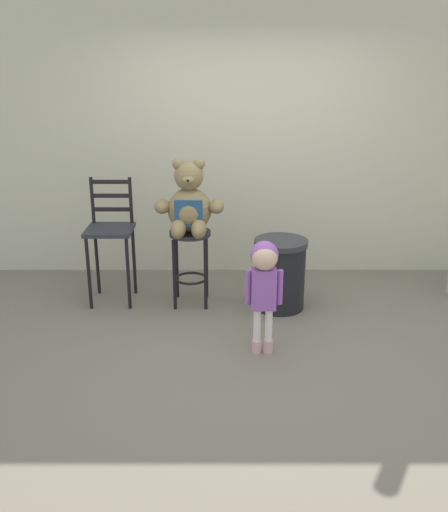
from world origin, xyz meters
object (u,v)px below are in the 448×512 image
Objects in this scene: teddy_bear at (190,206)px; trash_bin at (280,274)px; child_walking at (264,274)px; bar_chair_empty at (111,234)px; bar_stool_with_teddy at (191,252)px.

trash_bin is at bearing -4.36° from teddy_bear.
teddy_bear reaches higher than child_walking.
teddy_bear is 0.57× the size of bar_chair_empty.
child_walking is (0.61, -0.95, 0.16)m from bar_stool_with_teddy.
teddy_bear is 0.81m from bar_chair_empty.
bar_chair_empty is (-0.74, 0.11, -0.30)m from teddy_bear.
child_walking is at bearing -56.38° from teddy_bear.
child_walking is 0.79× the size of bar_chair_empty.
teddy_bear is at bearing -8.77° from bar_chair_empty.
bar_chair_empty is (-0.74, 0.08, 0.15)m from bar_stool_with_teddy.
child_walking reaches higher than bar_stool_with_teddy.
bar_stool_with_teddy is 0.84m from trash_bin.
bar_stool_with_teddy is at bearing 173.49° from trash_bin.
trash_bin is (0.82, -0.09, -0.17)m from bar_stool_with_teddy.
teddy_bear is (-0.00, -0.03, 0.45)m from bar_stool_with_teddy.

